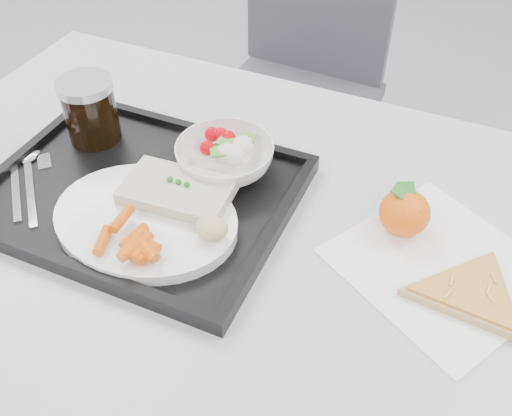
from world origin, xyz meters
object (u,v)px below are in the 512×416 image
object	(u,v)px
tray	(141,194)
dinner_plate	(146,219)
tangerine	(405,212)
salad_bowl	(225,158)
pizza_slice	(470,293)
chair	(301,66)
table	(241,256)
cola_glass	(90,109)

from	to	relation	value
tray	dinner_plate	size ratio (longest dim) A/B	1.67
tangerine	salad_bowl	bearing A→B (deg)	179.24
tangerine	pizza_slice	xyz separation A→B (m)	(0.11, -0.09, -0.02)
pizza_slice	tangerine	bearing A→B (deg)	142.11
dinner_plate	chair	bearing A→B (deg)	95.29
table	cola_glass	size ratio (longest dim) A/B	11.11
salad_bowl	tangerine	size ratio (longest dim) A/B	2.10
dinner_plate	pizza_slice	bearing A→B (deg)	8.27
cola_glass	dinner_plate	bearing A→B (deg)	-37.36
tray	dinner_plate	xyz separation A→B (m)	(0.05, -0.06, 0.02)
pizza_slice	tray	bearing A→B (deg)	-179.06
table	cola_glass	distance (m)	0.34
table	tangerine	size ratio (longest dim) A/B	16.60
chair	pizza_slice	bearing A→B (deg)	-57.31
table	tray	distance (m)	0.18
chair	salad_bowl	distance (m)	0.78
tray	cola_glass	size ratio (longest dim) A/B	4.17
table	cola_glass	world-z (taller)	cola_glass
pizza_slice	dinner_plate	bearing A→B (deg)	-171.73
tray	pizza_slice	xyz separation A→B (m)	(0.49, 0.01, 0.00)
tray	pizza_slice	distance (m)	0.49
dinner_plate	salad_bowl	xyz separation A→B (m)	(0.05, 0.15, 0.01)
chair	dinner_plate	xyz separation A→B (m)	(0.08, -0.88, 0.24)
dinner_plate	salad_bowl	bearing A→B (deg)	71.83
dinner_plate	pizza_slice	world-z (taller)	dinner_plate
table	pizza_slice	xyz separation A→B (m)	(0.33, 0.00, 0.08)
salad_bowl	pizza_slice	xyz separation A→B (m)	(0.39, -0.09, -0.03)
dinner_plate	cola_glass	size ratio (longest dim) A/B	2.50
table	salad_bowl	xyz separation A→B (m)	(-0.07, 0.09, 0.11)
tray	dinner_plate	bearing A→B (deg)	-50.74
dinner_plate	salad_bowl	world-z (taller)	salad_bowl
tray	tangerine	world-z (taller)	tangerine
chair	tangerine	bearing A→B (deg)	-60.47
salad_bowl	tangerine	xyz separation A→B (m)	(0.28, -0.00, -0.00)
chair	tray	size ratio (longest dim) A/B	2.07
salad_bowl	pizza_slice	world-z (taller)	salad_bowl
table	dinner_plate	bearing A→B (deg)	-151.19
chair	tray	world-z (taller)	chair
dinner_plate	cola_glass	xyz separation A→B (m)	(-0.19, 0.14, 0.05)
tray	salad_bowl	size ratio (longest dim) A/B	2.96
tray	tangerine	distance (m)	0.39
tangerine	chair	bearing A→B (deg)	119.53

